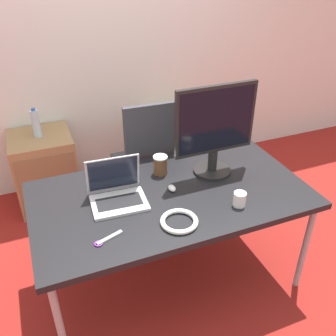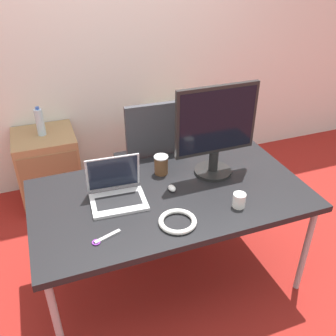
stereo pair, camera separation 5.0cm
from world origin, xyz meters
name	(u,v)px [view 1 (the left image)]	position (x,y,z in m)	size (l,w,h in m)	color
ground_plane	(170,276)	(0.00, 0.00, 0.00)	(14.00, 14.00, 0.00)	maroon
wall_back	(103,40)	(0.00, 1.51, 1.30)	(10.00, 0.05, 2.60)	silver
desk	(171,199)	(0.00, 0.00, 0.67)	(1.66, 0.90, 0.72)	black
office_chair	(149,175)	(0.10, 0.69, 0.41)	(0.56, 0.57, 1.09)	#232326
cabinet_left	(45,170)	(-0.66, 1.23, 0.32)	(0.50, 0.49, 0.65)	#99754C
cabinet_right	(172,145)	(0.52, 1.23, 0.32)	(0.50, 0.49, 0.65)	#99754C
water_bottle	(36,123)	(-0.66, 1.23, 0.76)	(0.07, 0.07, 0.24)	silver
laptop_center	(117,193)	(-0.32, 0.05, 0.77)	(0.33, 0.29, 0.25)	silver
monitor	(215,129)	(0.34, 0.12, 1.03)	(0.53, 0.24, 0.59)	black
mouse	(172,188)	(0.02, 0.02, 0.73)	(0.04, 0.07, 0.03)	silver
coffee_cup_white	(240,199)	(0.32, -0.26, 0.76)	(0.07, 0.07, 0.09)	white
coffee_cup_brown	(160,165)	(0.02, 0.23, 0.78)	(0.09, 0.09, 0.13)	brown
cable_coil	(179,221)	(-0.07, -0.28, 0.73)	(0.21, 0.21, 0.03)	white
scissors	(106,240)	(-0.47, -0.26, 0.72)	(0.17, 0.08, 0.01)	#B2B2B7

